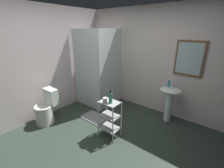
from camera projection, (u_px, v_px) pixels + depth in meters
name	position (u px, v px, depth m)	size (l,w,h in m)	color
ground_plane	(103.00, 146.00, 2.74)	(4.20, 4.20, 0.02)	#2B362D
wall_back	(153.00, 61.00, 3.65)	(4.20, 0.14, 2.50)	silver
wall_left	(41.00, 64.00, 3.38)	(0.10, 4.20, 2.50)	silver
shower_stall	(99.00, 87.00, 4.18)	(0.92, 0.92, 2.00)	white
pedestal_sink	(170.00, 98.00, 3.29)	(0.46, 0.37, 0.81)	white
sink_faucet	(173.00, 84.00, 3.29)	(0.03, 0.03, 0.10)	silver
toilet	(46.00, 110.00, 3.32)	(0.37, 0.49, 0.76)	white
storage_cart	(110.00, 116.00, 2.85)	(0.38, 0.28, 0.74)	silver
hand_soap_bottle	(169.00, 84.00, 3.24)	(0.05, 0.05, 0.14)	#389ED1
body_wash_bottle_green	(111.00, 98.00, 2.67)	(0.07, 0.07, 0.24)	#389264
rinse_cup	(105.00, 100.00, 2.70)	(0.08, 0.08, 0.10)	silver
bath_mat	(95.00, 117.00, 3.58)	(0.60, 0.40, 0.02)	gray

